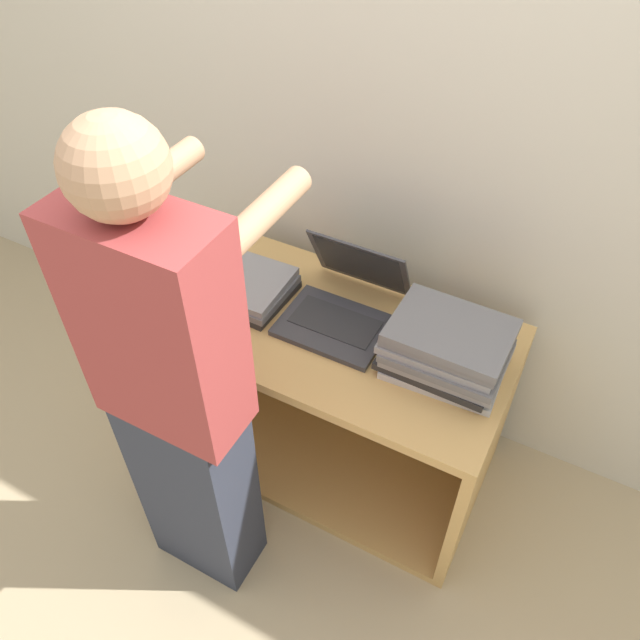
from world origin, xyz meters
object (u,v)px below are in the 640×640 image
laptop_stack_left (239,284)px  person (178,400)px  laptop_open (343,305)px  laptop_stack_right (447,348)px

laptop_stack_left → person: person is taller
laptop_open → laptop_stack_left: laptop_open is taller
laptop_stack_left → laptop_stack_right: laptop_stack_right is taller
laptop_stack_left → person: size_ratio=0.22×
laptop_stack_left → laptop_open: bearing=9.0°
laptop_stack_right → laptop_open: bearing=170.9°
laptop_stack_left → laptop_stack_right: 0.76m
laptop_open → laptop_stack_right: laptop_open is taller
person → laptop_stack_left: bearing=107.9°
laptop_stack_left → person: bearing=-72.1°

